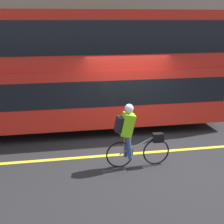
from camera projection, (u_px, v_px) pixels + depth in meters
The scene contains 7 objects.
ground_plane at pixel (135, 150), 8.68m from camera, with size 80.00×80.00×0.00m, color #232326.
road_center_line at pixel (137, 153), 8.49m from camera, with size 50.00×0.14×0.01m, color yellow.
sidewalk_curb at pixel (102, 96), 14.52m from camera, with size 60.00×2.54×0.12m.
building_facade at pixel (97, 16), 14.82m from camera, with size 60.00×0.30×7.30m.
bus at pixel (80, 65), 9.97m from camera, with size 9.18×2.55×3.77m.
cyclist_on_bike at pixel (132, 134), 7.50m from camera, with size 1.60×0.32×1.61m.
trash_bin at pixel (135, 86), 14.53m from camera, with size 0.49×0.49×0.81m.
Camera 1 is at (-2.09, -7.75, 3.53)m, focal length 50.00 mm.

